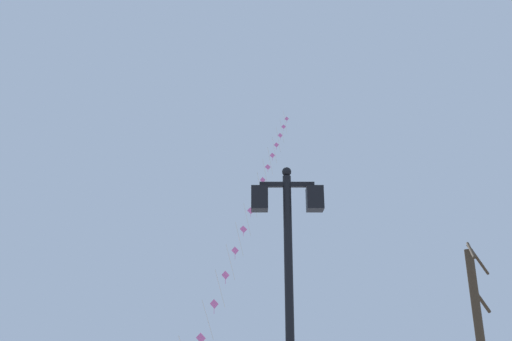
% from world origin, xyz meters
% --- Properties ---
extents(twin_lantern_lamp_post, '(1.21, 0.28, 4.61)m').
position_xyz_m(twin_lantern_lamp_post, '(2.01, 7.80, 3.19)').
color(twin_lantern_lamp_post, black).
rests_on(twin_lantern_lamp_post, ground_plane).
extents(kite_train, '(5.28, 21.40, 20.22)m').
position_xyz_m(kite_train, '(1.53, 28.58, 10.37)').
color(kite_train, brown).
rests_on(kite_train, ground_plane).
extents(bare_tree, '(1.24, 2.15, 4.40)m').
position_xyz_m(bare_tree, '(7.05, 13.03, 2.29)').
color(bare_tree, '#423323').
rests_on(bare_tree, ground_plane).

